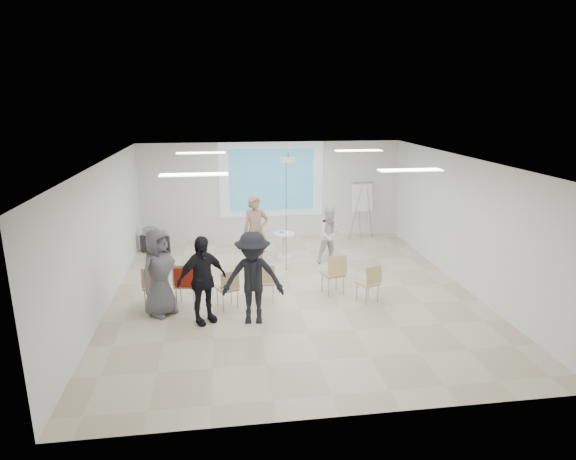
{
  "coord_description": "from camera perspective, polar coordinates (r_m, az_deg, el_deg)",
  "views": [
    {
      "loc": [
        -1.51,
        -10.1,
        4.28
      ],
      "look_at": [
        0.0,
        0.8,
        1.25
      ],
      "focal_mm": 30.0,
      "sensor_mm": 36.0,
      "label": 1
    }
  ],
  "objects": [
    {
      "name": "pedestal_table",
      "position": [
        13.29,
        -0.42,
        -1.6
      ],
      "size": [
        0.62,
        0.62,
        0.72
      ],
      "rotation": [
        0.0,
        0.0,
        -0.08
      ],
      "color": "white",
      "rests_on": "floor"
    },
    {
      "name": "player_left",
      "position": [
        12.49,
        -3.85,
        0.39
      ],
      "size": [
        0.84,
        0.64,
        2.11
      ],
      "primitive_type": "imported",
      "rotation": [
        0.0,
        0.0,
        0.16
      ],
      "color": "#99755E",
      "rests_on": "floor"
    },
    {
      "name": "ceiling",
      "position": [
        10.29,
        0.62,
        8.53
      ],
      "size": [
        8.0,
        9.0,
        0.1
      ],
      "primitive_type": "cube",
      "color": "white",
      "rests_on": "wall_back"
    },
    {
      "name": "red_jacket",
      "position": [
        10.14,
        -12.08,
        -5.51
      ],
      "size": [
        0.44,
        0.17,
        0.41
      ],
      "primitive_type": "cube",
      "rotation": [
        0.0,
        0.0,
        -0.17
      ],
      "color": "#AB2315",
      "rests_on": "chair_left_mid"
    },
    {
      "name": "fluor_panel_se",
      "position": [
        9.38,
        14.28,
        6.9
      ],
      "size": [
        1.2,
        0.3,
        0.02
      ],
      "primitive_type": "cube",
      "color": "white",
      "rests_on": "ceiling"
    },
    {
      "name": "chair_right_inner",
      "position": [
        10.76,
        5.54,
        -4.89
      ],
      "size": [
        0.54,
        0.56,
        0.95
      ],
      "rotation": [
        0.0,
        0.0,
        0.22
      ],
      "color": "tan",
      "rests_on": "floor"
    },
    {
      "name": "audience_outer",
      "position": [
        9.97,
        -15.0,
        -4.29
      ],
      "size": [
        1.15,
        1.17,
        2.02
      ],
      "primitive_type": "imported",
      "rotation": [
        0.0,
        0.0,
        0.81
      ],
      "color": "#58585D",
      "rests_on": "floor"
    },
    {
      "name": "chair_right_far",
      "position": [
        10.48,
        9.7,
        -5.95
      ],
      "size": [
        0.53,
        0.55,
        0.85
      ],
      "rotation": [
        0.0,
        0.0,
        0.39
      ],
      "color": "tan",
      "rests_on": "floor"
    },
    {
      "name": "wall_right",
      "position": [
        11.86,
        20.34,
        0.86
      ],
      "size": [
        0.1,
        9.0,
        3.0
      ],
      "primitive_type": "cube",
      "color": "silver",
      "rests_on": "floor"
    },
    {
      "name": "projection_image",
      "position": [
        14.85,
        -1.96,
        5.97
      ],
      "size": [
        2.6,
        0.01,
        1.9
      ],
      "primitive_type": "cube",
      "color": "teal",
      "rests_on": "wall_back"
    },
    {
      "name": "audience_left",
      "position": [
        9.44,
        -10.19,
        -5.11
      ],
      "size": [
        1.37,
        1.19,
        2.02
      ],
      "primitive_type": "imported",
      "rotation": [
        0.0,
        0.0,
        0.51
      ],
      "color": "black",
      "rests_on": "floor"
    },
    {
      "name": "audience_mid",
      "position": [
        9.3,
        -4.19,
        -4.99
      ],
      "size": [
        1.43,
        0.88,
        2.09
      ],
      "primitive_type": "imported",
      "rotation": [
        0.0,
        0.0,
        -0.11
      ],
      "color": "black",
      "rests_on": "floor"
    },
    {
      "name": "wall_back",
      "position": [
        14.99,
        -1.98,
        4.69
      ],
      "size": [
        8.0,
        0.1,
        3.0
      ],
      "primitive_type": "cube",
      "color": "silver",
      "rests_on": "floor"
    },
    {
      "name": "chair_left_inner",
      "position": [
        10.14,
        -7.1,
        -6.61
      ],
      "size": [
        0.53,
        0.54,
        0.85
      ],
      "rotation": [
        0.0,
        0.0,
        0.39
      ],
      "color": "tan",
      "rests_on": "floor"
    },
    {
      "name": "flipchart_easel",
      "position": [
        15.04,
        8.77,
        3.88
      ],
      "size": [
        0.78,
        0.58,
        1.8
      ],
      "rotation": [
        0.0,
        0.0,
        0.02
      ],
      "color": "#94979C",
      "rests_on": "floor"
    },
    {
      "name": "chair_center",
      "position": [
        10.38,
        -2.7,
        -5.91
      ],
      "size": [
        0.44,
        0.47,
        0.87
      ],
      "rotation": [
        0.0,
        0.0,
        -0.09
      ],
      "color": "tan",
      "rests_on": "floor"
    },
    {
      "name": "ceiling_projector",
      "position": [
        11.81,
        0.02,
        7.65
      ],
      "size": [
        0.3,
        0.25,
        3.0
      ],
      "color": "white",
      "rests_on": "ceiling"
    },
    {
      "name": "fluor_panel_ne",
      "position": [
        12.67,
        8.35,
        9.3
      ],
      "size": [
        1.2,
        0.3,
        0.02
      ],
      "primitive_type": "cube",
      "color": "white",
      "rests_on": "ceiling"
    },
    {
      "name": "controller_left",
      "position": [
        12.66,
        -3.15,
        2.17
      ],
      "size": [
        0.06,
        0.12,
        0.04
      ],
      "primitive_type": "cube",
      "rotation": [
        0.0,
        0.0,
        0.16
      ],
      "color": "white",
      "rests_on": "player_left"
    },
    {
      "name": "controller_right",
      "position": [
        12.91,
        4.08,
        1.29
      ],
      "size": [
        0.06,
        0.12,
        0.04
      ],
      "primitive_type": "cube",
      "rotation": [
        0.0,
        0.0,
        0.15
      ],
      "color": "silver",
      "rests_on": "player_right"
    },
    {
      "name": "wall_left",
      "position": [
        10.78,
        -21.23,
        -0.62
      ],
      "size": [
        0.1,
        9.0,
        3.0
      ],
      "primitive_type": "cube",
      "color": "silver",
      "rests_on": "floor"
    },
    {
      "name": "laptop",
      "position": [
        10.24,
        -7.25,
        -6.68
      ],
      "size": [
        0.37,
        0.33,
        0.02
      ],
      "primitive_type": "imported",
      "rotation": [
        0.0,
        0.0,
        3.53
      ],
      "color": "black",
      "rests_on": "chair_left_inner"
    },
    {
      "name": "fluor_panel_nw",
      "position": [
        12.18,
        -10.28,
        8.98
      ],
      "size": [
        1.2,
        0.3,
        0.02
      ],
      "primitive_type": "cube",
      "color": "white",
      "rests_on": "ceiling"
    },
    {
      "name": "chair_far_left",
      "position": [
        10.51,
        -15.71,
        -6.12
      ],
      "size": [
        0.42,
        0.46,
        0.89
      ],
      "rotation": [
        0.0,
        0.0,
        -0.01
      ],
      "color": "tan",
      "rests_on": "floor"
    },
    {
      "name": "av_cart",
      "position": [
        14.36,
        -15.97,
        -1.2
      ],
      "size": [
        0.58,
        0.53,
        0.71
      ],
      "rotation": [
        0.0,
        0.0,
        -0.39
      ],
      "color": "black",
      "rests_on": "floor"
    },
    {
      "name": "chair_left_mid",
      "position": [
        10.32,
        -12.06,
        -6.0
      ],
      "size": [
        0.53,
        0.56,
        0.97
      ],
      "rotation": [
        0.0,
        0.0,
        -0.17
      ],
      "color": "tan",
      "rests_on": "floor"
    },
    {
      "name": "player_right",
      "position": [
        12.79,
        5.08,
        -0.24
      ],
      "size": [
        0.91,
        0.77,
        1.69
      ],
      "primitive_type": "imported",
      "rotation": [
        0.0,
        0.0,
        0.15
      ],
      "color": "white",
      "rests_on": "floor"
    },
    {
      "name": "floor",
      "position": [
        11.09,
        0.57,
        -7.58
      ],
      "size": [
        8.0,
        9.0,
        0.1
      ],
      "primitive_type": "cube",
      "color": "beige",
      "rests_on": "ground"
    },
    {
      "name": "projection_halo",
      "position": [
        14.86,
        -1.96,
        5.98
      ],
      "size": [
        3.2,
        0.01,
        2.3
      ],
      "primitive_type": "cube",
      "color": "silver",
      "rests_on": "wall_back"
    },
    {
      "name": "fluor_panel_sw",
      "position": [
        8.71,
        -11.09,
        6.46
      ],
      "size": [
        1.2,
        0.3,
        0.02
      ],
      "primitive_type": "cube",
      "color": "white",
      "rests_on": "ceiling"
    }
  ]
}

